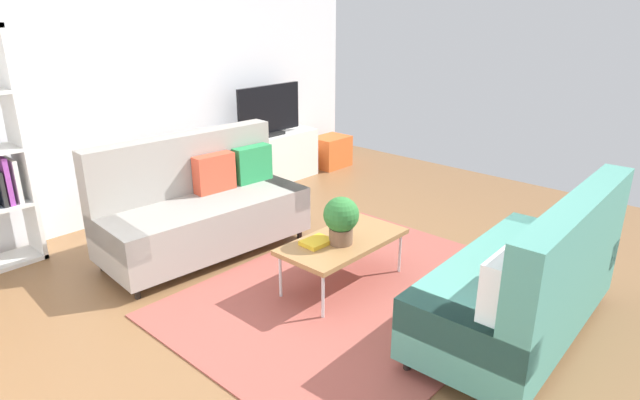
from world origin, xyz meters
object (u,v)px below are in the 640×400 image
tv_console (270,159)px  bottle_2 (260,131)px  storage_trunk (331,152)px  bottle_0 (247,134)px  bottle_1 (253,133)px  vase_0 (231,135)px  coffee_table (343,242)px  table_book_0 (317,242)px  potted_plant (341,218)px  couch_green (527,281)px  couch_beige (202,207)px  tv (269,111)px

tv_console → bottle_2: size_ratio=7.91×
storage_trunk → bottle_0: 1.59m
bottle_1 → bottle_2: bottle_2 is taller
storage_trunk → vase_0: size_ratio=2.67×
coffee_table → table_book_0: table_book_0 is taller
tv_console → potted_plant: (-1.54, -2.54, 0.32)m
potted_plant → bottle_2: (1.36, 2.50, 0.09)m
couch_green → table_book_0: couch_green is taller
bottle_2 → bottle_1: bearing=180.0°
couch_green → potted_plant: size_ratio=4.93×
couch_beige → bottle_2: bearing=-143.7°
bottle_2 → tv_console: bearing=12.5°
tv_console → storage_trunk: tv_console is taller
potted_plant → bottle_2: size_ratio=2.21×
coffee_table → tv_console: size_ratio=0.79×
bottle_0 → table_book_0: bearing=-118.5°
potted_plant → vase_0: 2.77m
storage_trunk → tv: bearing=175.8°
couch_green → potted_plant: (-0.36, 1.39, 0.19)m
bottle_2 → coffee_table: bearing=-117.7°
couch_beige → table_book_0: 1.33m
tv → bottle_2: size_ratio=5.65×
table_book_0 → bottle_1: 2.77m
tv_console → bottle_2: bearing=-167.5°
bottle_1 → potted_plant: bearing=-116.6°
table_book_0 → bottle_2: bearing=57.5°
vase_0 → bottle_0: bearing=-27.0°
storage_trunk → vase_0: 1.76m
bottle_1 → coffee_table: bearing=-115.6°
potted_plant → bottle_1: bearing=63.4°
coffee_table → tv_console: bearing=59.5°
storage_trunk → vase_0: (-1.68, 0.15, 0.52)m
tv → table_book_0: (-1.69, -2.39, -0.51)m
tv → storage_trunk: 1.32m
vase_0 → couch_beige: bearing=-138.2°
bottle_1 → tv: bearing=3.9°
tv → bottle_1: (-0.29, -0.02, -0.23)m
coffee_table → tv_console: (1.47, 2.51, -0.07)m
table_book_0 → bottle_2: bottle_2 is taller
vase_0 → potted_plant: bearing=-110.4°
tv_console → table_book_0: bearing=-125.0°
bottle_2 → couch_beige: bearing=-147.9°
tv_console → couch_beige: bearing=-149.6°
tv → bottle_1: 0.37m
coffee_table → table_book_0: (-0.22, 0.10, 0.04)m
couch_beige → potted_plant: (0.31, -1.45, 0.19)m
vase_0 → storage_trunk: bearing=-5.1°
potted_plant → bottle_1: (1.25, 2.50, 0.09)m
tv_console → vase_0: size_ratio=7.18×
storage_trunk → bottle_1: bottle_1 is taller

